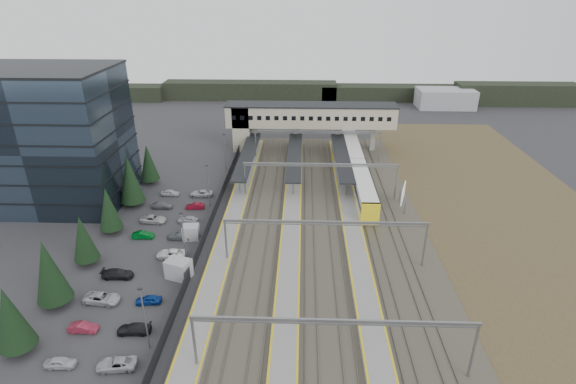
{
  "coord_description": "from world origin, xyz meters",
  "views": [
    {
      "loc": [
        8.71,
        -62.48,
        36.71
      ],
      "look_at": [
        6.25,
        8.2,
        4.0
      ],
      "focal_mm": 28.0,
      "sensor_mm": 36.0,
      "label": 1
    }
  ],
  "objects_px": {
    "relay_cabin_far": "(191,232)",
    "footbridge": "(299,118)",
    "relay_cabin_near": "(179,269)",
    "train": "(357,168)",
    "billboard": "(403,194)",
    "office_building": "(50,137)"
  },
  "relations": [
    {
      "from": "office_building",
      "to": "relay_cabin_far",
      "type": "bearing_deg",
      "value": -26.04
    },
    {
      "from": "relay_cabin_near",
      "to": "footbridge",
      "type": "distance_m",
      "value": 56.32
    },
    {
      "from": "relay_cabin_far",
      "to": "billboard",
      "type": "bearing_deg",
      "value": 18.09
    },
    {
      "from": "office_building",
      "to": "relay_cabin_far",
      "type": "relative_size",
      "value": 9.19
    },
    {
      "from": "billboard",
      "to": "relay_cabin_far",
      "type": "bearing_deg",
      "value": -161.91
    },
    {
      "from": "relay_cabin_near",
      "to": "train",
      "type": "height_order",
      "value": "train"
    },
    {
      "from": "train",
      "to": "footbridge",
      "type": "bearing_deg",
      "value": 125.14
    },
    {
      "from": "relay_cabin_far",
      "to": "train",
      "type": "xyz_separation_m",
      "value": [
        28.79,
        25.82,
        1.07
      ]
    },
    {
      "from": "relay_cabin_near",
      "to": "relay_cabin_far",
      "type": "bearing_deg",
      "value": 93.92
    },
    {
      "from": "office_building",
      "to": "relay_cabin_far",
      "type": "height_order",
      "value": "office_building"
    },
    {
      "from": "office_building",
      "to": "footbridge",
      "type": "bearing_deg",
      "value": 34.47
    },
    {
      "from": "office_building",
      "to": "footbridge",
      "type": "height_order",
      "value": "office_building"
    },
    {
      "from": "relay_cabin_far",
      "to": "footbridge",
      "type": "relative_size",
      "value": 0.07
    },
    {
      "from": "relay_cabin_near",
      "to": "billboard",
      "type": "height_order",
      "value": "billboard"
    },
    {
      "from": "train",
      "to": "billboard",
      "type": "xyz_separation_m",
      "value": [
        6.65,
        -14.24,
        0.76
      ]
    },
    {
      "from": "relay_cabin_near",
      "to": "footbridge",
      "type": "relative_size",
      "value": 0.09
    },
    {
      "from": "relay_cabin_near",
      "to": "billboard",
      "type": "relative_size",
      "value": 0.74
    },
    {
      "from": "footbridge",
      "to": "train",
      "type": "bearing_deg",
      "value": -54.86
    },
    {
      "from": "relay_cabin_far",
      "to": "train",
      "type": "bearing_deg",
      "value": 41.89
    },
    {
      "from": "office_building",
      "to": "train",
      "type": "relative_size",
      "value": 0.57
    },
    {
      "from": "footbridge",
      "to": "train",
      "type": "distance_m",
      "value": 22.12
    },
    {
      "from": "billboard",
      "to": "footbridge",
      "type": "bearing_deg",
      "value": 120.86
    }
  ]
}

